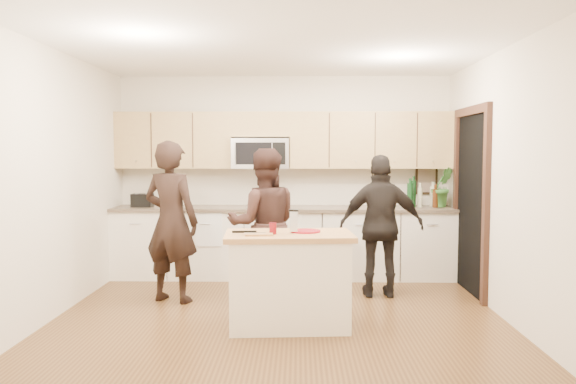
{
  "coord_description": "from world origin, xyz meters",
  "views": [
    {
      "loc": [
        0.2,
        -5.73,
        1.66
      ],
      "look_at": [
        0.08,
        0.35,
        1.23
      ],
      "focal_mm": 35.0,
      "sensor_mm": 36.0,
      "label": 1
    }
  ],
  "objects_px": {
    "woman_right": "(381,226)",
    "woman_left": "(171,222)",
    "woman_center": "(264,224)",
    "toaster": "(142,200)",
    "island": "(289,279)"
  },
  "relations": [
    {
      "from": "island",
      "to": "woman_right",
      "type": "relative_size",
      "value": 0.76
    },
    {
      "from": "woman_left",
      "to": "woman_right",
      "type": "bearing_deg",
      "value": -153.92
    },
    {
      "from": "woman_center",
      "to": "island",
      "type": "bearing_deg",
      "value": 99.22
    },
    {
      "from": "woman_center",
      "to": "woman_right",
      "type": "distance_m",
      "value": 1.35
    },
    {
      "from": "woman_center",
      "to": "woman_right",
      "type": "xyz_separation_m",
      "value": [
        1.34,
        0.14,
        -0.03
      ]
    },
    {
      "from": "woman_left",
      "to": "island",
      "type": "bearing_deg",
      "value": 165.99
    },
    {
      "from": "toaster",
      "to": "woman_left",
      "type": "height_order",
      "value": "woman_left"
    },
    {
      "from": "toaster",
      "to": "woman_center",
      "type": "bearing_deg",
      "value": -33.81
    },
    {
      "from": "woman_center",
      "to": "woman_right",
      "type": "relative_size",
      "value": 1.04
    },
    {
      "from": "island",
      "to": "woman_center",
      "type": "xyz_separation_m",
      "value": [
        -0.3,
        1.0,
        0.4
      ]
    },
    {
      "from": "woman_left",
      "to": "woman_center",
      "type": "xyz_separation_m",
      "value": [
        1.02,
        0.11,
        -0.04
      ]
    },
    {
      "from": "woman_right",
      "to": "woman_left",
      "type": "bearing_deg",
      "value": 7.39
    },
    {
      "from": "toaster",
      "to": "woman_left",
      "type": "distance_m",
      "value": 1.41
    },
    {
      "from": "toaster",
      "to": "island",
      "type": "bearing_deg",
      "value": -46.99
    },
    {
      "from": "woman_left",
      "to": "woman_center",
      "type": "bearing_deg",
      "value": -153.9
    }
  ]
}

